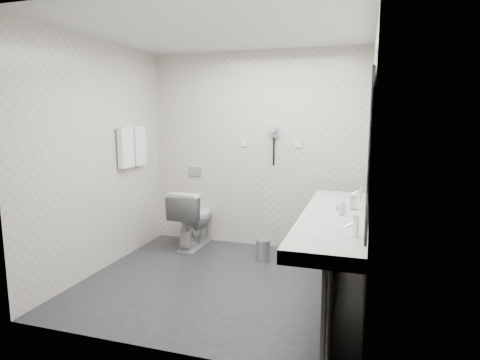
% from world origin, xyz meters
% --- Properties ---
extents(floor, '(2.80, 2.80, 0.00)m').
position_xyz_m(floor, '(0.00, 0.00, 0.00)').
color(floor, '#242328').
rests_on(floor, ground).
extents(ceiling, '(2.80, 2.80, 0.00)m').
position_xyz_m(ceiling, '(0.00, 0.00, 2.50)').
color(ceiling, silver).
rests_on(ceiling, wall_back).
extents(wall_back, '(2.80, 0.00, 2.80)m').
position_xyz_m(wall_back, '(0.00, 1.30, 1.25)').
color(wall_back, beige).
rests_on(wall_back, floor).
extents(wall_front, '(2.80, 0.00, 2.80)m').
position_xyz_m(wall_front, '(0.00, -1.30, 1.25)').
color(wall_front, beige).
rests_on(wall_front, floor).
extents(wall_left, '(0.00, 2.60, 2.60)m').
position_xyz_m(wall_left, '(-1.40, 0.00, 1.25)').
color(wall_left, beige).
rests_on(wall_left, floor).
extents(wall_right, '(0.00, 2.60, 2.60)m').
position_xyz_m(wall_right, '(1.40, 0.00, 1.25)').
color(wall_right, beige).
rests_on(wall_right, floor).
extents(vanity_counter, '(0.55, 2.20, 0.10)m').
position_xyz_m(vanity_counter, '(1.12, -0.20, 0.80)').
color(vanity_counter, silver).
rests_on(vanity_counter, floor).
extents(vanity_panel, '(0.03, 2.15, 0.75)m').
position_xyz_m(vanity_panel, '(1.15, -0.20, 0.38)').
color(vanity_panel, gray).
rests_on(vanity_panel, floor).
extents(vanity_post_near, '(0.06, 0.06, 0.75)m').
position_xyz_m(vanity_post_near, '(1.18, -1.24, 0.38)').
color(vanity_post_near, silver).
rests_on(vanity_post_near, floor).
extents(vanity_post_far, '(0.06, 0.06, 0.75)m').
position_xyz_m(vanity_post_far, '(1.18, 0.84, 0.38)').
color(vanity_post_far, silver).
rests_on(vanity_post_far, floor).
extents(mirror, '(0.02, 2.20, 1.05)m').
position_xyz_m(mirror, '(1.39, -0.20, 1.45)').
color(mirror, '#B2BCC6').
rests_on(mirror, wall_right).
extents(basin_near, '(0.40, 0.31, 0.05)m').
position_xyz_m(basin_near, '(1.12, -0.85, 0.83)').
color(basin_near, silver).
rests_on(basin_near, vanity_counter).
extents(basin_far, '(0.40, 0.31, 0.05)m').
position_xyz_m(basin_far, '(1.12, 0.45, 0.83)').
color(basin_far, silver).
rests_on(basin_far, vanity_counter).
extents(faucet_near, '(0.04, 0.04, 0.15)m').
position_xyz_m(faucet_near, '(1.32, -0.85, 0.92)').
color(faucet_near, silver).
rests_on(faucet_near, vanity_counter).
extents(faucet_far, '(0.04, 0.04, 0.15)m').
position_xyz_m(faucet_far, '(1.32, 0.45, 0.92)').
color(faucet_far, silver).
rests_on(faucet_far, vanity_counter).
extents(soap_bottle_a, '(0.06, 0.06, 0.12)m').
position_xyz_m(soap_bottle_a, '(1.19, -0.13, 0.91)').
color(soap_bottle_a, beige).
rests_on(soap_bottle_a, vanity_counter).
extents(soap_bottle_b, '(0.09, 0.09, 0.09)m').
position_xyz_m(soap_bottle_b, '(1.14, -0.02, 0.89)').
color(soap_bottle_b, beige).
rests_on(soap_bottle_b, vanity_counter).
extents(soap_bottle_c, '(0.06, 0.06, 0.13)m').
position_xyz_m(soap_bottle_c, '(1.19, -0.24, 0.91)').
color(soap_bottle_c, beige).
rests_on(soap_bottle_c, vanity_counter).
extents(glass_left, '(0.07, 0.07, 0.11)m').
position_xyz_m(glass_left, '(1.28, 0.02, 0.91)').
color(glass_left, silver).
rests_on(glass_left, vanity_counter).
extents(glass_right, '(0.06, 0.06, 0.10)m').
position_xyz_m(glass_right, '(1.28, 0.14, 0.90)').
color(glass_right, silver).
rests_on(glass_right, vanity_counter).
extents(toilet, '(0.43, 0.76, 0.76)m').
position_xyz_m(toilet, '(-0.75, 0.98, 0.38)').
color(toilet, silver).
rests_on(toilet, floor).
extents(flush_plate, '(0.18, 0.02, 0.12)m').
position_xyz_m(flush_plate, '(-0.85, 1.29, 0.95)').
color(flush_plate, '#B2B5BA').
rests_on(flush_plate, wall_back).
extents(pedal_bin, '(0.20, 0.20, 0.24)m').
position_xyz_m(pedal_bin, '(0.26, 0.73, 0.12)').
color(pedal_bin, '#B2B5BA').
rests_on(pedal_bin, floor).
extents(bin_lid, '(0.17, 0.17, 0.01)m').
position_xyz_m(bin_lid, '(0.26, 0.73, 0.25)').
color(bin_lid, '#B2B5BA').
rests_on(bin_lid, pedal_bin).
extents(towel_rail, '(0.02, 0.62, 0.02)m').
position_xyz_m(towel_rail, '(-1.35, 0.55, 1.55)').
color(towel_rail, silver).
rests_on(towel_rail, wall_left).
extents(towel_near, '(0.07, 0.24, 0.48)m').
position_xyz_m(towel_near, '(-1.34, 0.41, 1.33)').
color(towel_near, white).
rests_on(towel_near, towel_rail).
extents(towel_far, '(0.07, 0.24, 0.48)m').
position_xyz_m(towel_far, '(-1.34, 0.69, 1.33)').
color(towel_far, white).
rests_on(towel_far, towel_rail).
extents(dryer_cradle, '(0.10, 0.04, 0.14)m').
position_xyz_m(dryer_cradle, '(0.25, 1.27, 1.50)').
color(dryer_cradle, '#939599').
rests_on(dryer_cradle, wall_back).
extents(dryer_barrel, '(0.08, 0.14, 0.08)m').
position_xyz_m(dryer_barrel, '(0.25, 1.20, 1.53)').
color(dryer_barrel, '#939599').
rests_on(dryer_barrel, dryer_cradle).
extents(dryer_cord, '(0.02, 0.02, 0.35)m').
position_xyz_m(dryer_cord, '(0.25, 1.26, 1.25)').
color(dryer_cord, black).
rests_on(dryer_cord, dryer_cradle).
extents(switch_plate_a, '(0.09, 0.02, 0.09)m').
position_xyz_m(switch_plate_a, '(-0.15, 1.29, 1.35)').
color(switch_plate_a, silver).
rests_on(switch_plate_a, wall_back).
extents(switch_plate_b, '(0.09, 0.02, 0.09)m').
position_xyz_m(switch_plate_b, '(0.55, 1.29, 1.35)').
color(switch_plate_b, silver).
rests_on(switch_plate_b, wall_back).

